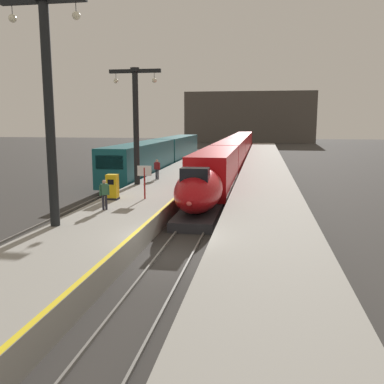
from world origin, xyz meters
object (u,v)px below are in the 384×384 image
regional_train_adjacent (163,153)px  passenger_near_edge (157,168)px  station_column_mid (136,115)px  rolling_suitcase (186,176)px  ticket_machine_yellow (112,188)px  highspeed_train_main (235,150)px  station_column_near (48,93)px  departure_info_board (144,175)px  passenger_mid_platform (104,192)px

regional_train_adjacent → passenger_near_edge: (3.04, -14.94, -0.09)m
station_column_mid → rolling_suitcase: (3.31, 3.41, -5.05)m
rolling_suitcase → station_column_mid: bearing=-134.2°
ticket_machine_yellow → passenger_near_edge: bearing=87.1°
regional_train_adjacent → highspeed_train_main: bearing=47.2°
highspeed_train_main → station_column_near: station_column_near is taller
ticket_machine_yellow → departure_info_board: 2.17m
departure_info_board → passenger_mid_platform: bearing=-109.4°
highspeed_train_main → passenger_near_edge: (-5.06, -23.68, 0.07)m
station_column_mid → passenger_near_edge: 5.41m
station_column_near → highspeed_train_main: bearing=81.7°
departure_info_board → regional_train_adjacent: bearing=100.6°
station_column_mid → passenger_near_edge: size_ratio=5.24×
rolling_suitcase → ticket_machine_yellow: ticket_machine_yellow is taller
highspeed_train_main → departure_info_board: 32.97m
passenger_mid_platform → ticket_machine_yellow: 3.18m
station_column_mid → passenger_mid_platform: 10.66m
station_column_near → rolling_suitcase: bearing=78.9°
station_column_mid → rolling_suitcase: bearing=45.8°
regional_train_adjacent → passenger_near_edge: bearing=-78.5°
ticket_machine_yellow → departure_info_board: (1.95, 0.55, 0.77)m
highspeed_train_main → passenger_mid_platform: 36.75m
passenger_near_edge → departure_info_board: departure_info_board is taller
regional_train_adjacent → passenger_near_edge: 15.24m
station_column_mid → rolling_suitcase: size_ratio=9.03×
regional_train_adjacent → departure_info_board: bearing=-79.4°
highspeed_train_main → passenger_near_edge: 24.21m
regional_train_adjacent → passenger_mid_platform: 27.87m
passenger_near_edge → passenger_mid_platform: size_ratio=1.00×
regional_train_adjacent → passenger_mid_platform: regional_train_adjacent is taller
station_column_near → ticket_machine_yellow: station_column_near is taller
passenger_near_edge → rolling_suitcase: size_ratio=1.72×
highspeed_train_main → passenger_near_edge: size_ratio=44.85×
ticket_machine_yellow → station_column_near: bearing=-92.9°
passenger_near_edge → station_column_mid: bearing=-105.3°
station_column_near → passenger_near_edge: bearing=87.1°
passenger_mid_platform → rolling_suitcase: 13.29m
highspeed_train_main → ticket_machine_yellow: 33.78m
highspeed_train_main → regional_train_adjacent: size_ratio=2.07×
ticket_machine_yellow → station_column_mid: bearing=93.1°
regional_train_adjacent → rolling_suitcase: regional_train_adjacent is taller
highspeed_train_main → regional_train_adjacent: regional_train_adjacent is taller
highspeed_train_main → passenger_mid_platform: highspeed_train_main is taller
passenger_mid_platform → departure_info_board: bearing=70.6°
highspeed_train_main → station_column_mid: size_ratio=8.55×
station_column_near → rolling_suitcase: station_column_near is taller
station_column_near → departure_info_board: station_column_near is taller
regional_train_adjacent → departure_info_board: size_ratio=17.26×
passenger_mid_platform → ticket_machine_yellow: passenger_mid_platform is taller
passenger_mid_platform → rolling_suitcase: size_ratio=1.72×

